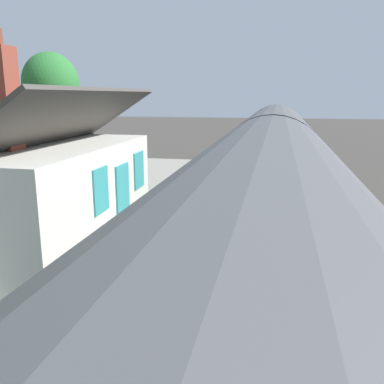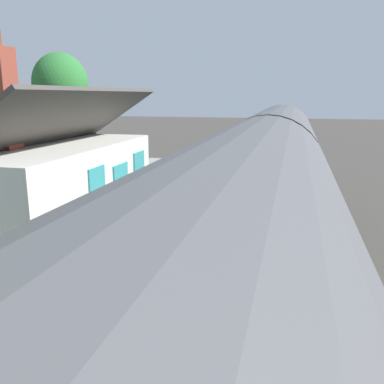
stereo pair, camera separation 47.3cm
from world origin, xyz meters
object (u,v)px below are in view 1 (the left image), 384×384
object	(u,v)px
bench_near_building	(191,169)
tree_far_right	(51,84)
planter_by_door	(224,165)
planter_bench_right	(146,235)
station_building	(36,191)
station_sign_board	(201,167)
planter_edge_near	(74,185)
planter_edge_far	(83,328)
planter_corner_building	(99,272)
train	(259,308)

from	to	relation	value
bench_near_building	tree_far_right	xyz separation A→B (m)	(3.26, 8.94, 4.06)
planter_by_door	planter_bench_right	bearing A→B (deg)	176.89
station_building	station_sign_board	xyz separation A→B (m)	(6.04, -3.32, -0.28)
planter_edge_near	planter_edge_far	bearing A→B (deg)	-152.00
station_building	planter_bench_right	xyz separation A→B (m)	(0.13, -2.97, -1.08)
planter_corner_building	planter_edge_near	bearing A→B (deg)	30.78
station_sign_board	bench_near_building	bearing A→B (deg)	17.88
planter_bench_right	station_building	bearing A→B (deg)	92.48
train	planter_edge_near	distance (m)	12.64
bench_near_building	planter_edge_far	distance (m)	13.74
station_building	planter_edge_near	size ratio (longest dim) A/B	8.14
planter_edge_far	planter_edge_near	size ratio (longest dim) A/B	1.22
train	station_building	size ratio (longest dim) A/B	4.43
planter_edge_far	station_sign_board	size ratio (longest dim) A/B	0.66
planter_edge_far	planter_by_door	size ratio (longest dim) A/B	1.14
planter_edge_far	tree_far_right	world-z (taller)	tree_far_right
planter_edge_near	station_sign_board	size ratio (longest dim) A/B	0.54
train	planter_edge_far	size ratio (longest dim) A/B	29.64
planter_bench_right	planter_edge_near	xyz separation A→B (m)	(4.96, 4.59, 0.07)
station_building	planter_corner_building	distance (m)	3.45
planter_edge_far	tree_far_right	size ratio (longest dim) A/B	0.14
train	planter_corner_building	bearing A→B (deg)	49.74
station_building	bench_near_building	distance (m)	9.91
train	station_sign_board	world-z (taller)	train
planter_edge_near	bench_near_building	bearing A→B (deg)	-39.86
train	tree_far_right	size ratio (longest dim) A/B	4.27
bench_near_building	planter_by_door	world-z (taller)	planter_by_door
station_building	planter_bench_right	world-z (taller)	station_building
train	planter_bench_right	size ratio (longest dim) A/B	39.45
planter_bench_right	planter_by_door	xyz separation A→B (m)	(10.84, -0.59, 0.09)
planter_bench_right	station_sign_board	bearing A→B (deg)	-3.38
bench_near_building	planter_bench_right	world-z (taller)	bench_near_building
planter_corner_building	station_sign_board	bearing A→B (deg)	-5.33
planter_edge_far	train	bearing A→B (deg)	-106.59
planter_edge_near	planter_bench_right	bearing A→B (deg)	-137.19
station_building	planter_edge_far	world-z (taller)	station_building
planter_bench_right	planter_by_door	world-z (taller)	planter_by_door
train	tree_far_right	xyz separation A→B (m)	(17.79, 12.84, 3.14)
station_building	planter_by_door	xyz separation A→B (m)	(10.97, -3.56, -0.99)
station_sign_board	train	bearing A→B (deg)	-165.96
station_building	tree_far_right	size ratio (longest dim) A/B	0.96
planter_by_door	station_sign_board	world-z (taller)	station_sign_board
planter_corner_building	train	bearing A→B (deg)	-130.26
station_building	bench_near_building	size ratio (longest dim) A/B	4.91
station_building	station_sign_board	world-z (taller)	station_building
planter_corner_building	tree_far_right	world-z (taller)	tree_far_right
bench_near_building	planter_edge_near	size ratio (longest dim) A/B	1.66
tree_far_right	station_sign_board	bearing A→B (deg)	-124.12
planter_bench_right	planter_by_door	distance (m)	10.86
planter_by_door	tree_far_right	xyz separation A→B (m)	(1.91, 10.34, 4.06)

